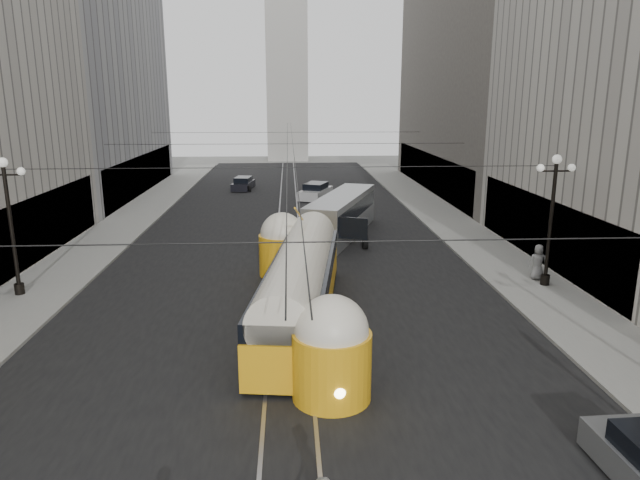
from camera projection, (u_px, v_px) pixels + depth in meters
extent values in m
cube|color=black|center=(288.00, 227.00, 41.49)|extent=(20.00, 85.00, 0.02)
cube|color=gray|center=(134.00, 218.00, 44.22)|extent=(4.00, 72.00, 0.15)
cube|color=gray|center=(439.00, 214.00, 45.50)|extent=(4.00, 72.00, 0.15)
cube|color=gray|center=(278.00, 227.00, 41.45)|extent=(0.12, 85.00, 0.04)
cube|color=gray|center=(299.00, 226.00, 41.53)|extent=(0.12, 85.00, 0.04)
cube|color=black|center=(38.00, 228.00, 32.02)|extent=(0.10, 18.00, 3.60)
cube|color=#999999|center=(67.00, 43.00, 52.07)|extent=(12.00, 28.00, 28.00)
cube|color=black|center=(143.00, 173.00, 55.28)|extent=(0.10, 25.20, 3.60)
cube|color=black|center=(542.00, 229.00, 31.58)|extent=(0.10, 18.00, 3.60)
cube|color=#514C47|center=(498.00, 23.00, 53.71)|extent=(12.00, 32.00, 32.00)
cube|color=black|center=(429.00, 171.00, 56.77)|extent=(0.10, 28.80, 3.60)
cube|color=#B2AFA8|center=(287.00, 78.00, 84.62)|extent=(6.00, 6.00, 24.00)
cylinder|color=black|center=(12.00, 232.00, 26.01)|extent=(0.18, 0.18, 6.00)
cylinder|color=black|center=(20.00, 289.00, 26.67)|extent=(0.44, 0.44, 0.50)
cylinder|color=black|center=(4.00, 175.00, 25.38)|extent=(1.60, 0.08, 0.08)
sphere|color=white|center=(3.00, 162.00, 25.25)|extent=(0.44, 0.44, 0.44)
sphere|color=white|center=(21.00, 171.00, 25.38)|extent=(0.36, 0.36, 0.36)
cylinder|color=black|center=(550.00, 225.00, 27.35)|extent=(0.18, 0.18, 6.00)
cylinder|color=black|center=(545.00, 280.00, 28.01)|extent=(0.44, 0.44, 0.50)
cylinder|color=black|center=(556.00, 171.00, 26.72)|extent=(1.60, 0.08, 0.08)
sphere|color=white|center=(557.00, 159.00, 26.59)|extent=(0.44, 0.44, 0.44)
sphere|color=white|center=(540.00, 168.00, 26.64)|extent=(0.36, 0.36, 0.36)
sphere|color=white|center=(572.00, 168.00, 26.72)|extent=(0.36, 0.36, 0.36)
cylinder|color=black|center=(286.00, 242.00, 12.42)|extent=(25.00, 0.03, 0.03)
cylinder|color=black|center=(287.00, 167.00, 25.99)|extent=(25.00, 0.03, 0.03)
cylinder|color=black|center=(287.00, 144.00, 39.56)|extent=(25.00, 0.03, 0.03)
cylinder|color=black|center=(287.00, 132.00, 53.12)|extent=(25.00, 0.03, 0.03)
cylinder|color=black|center=(287.00, 142.00, 43.48)|extent=(0.03, 72.00, 0.03)
cylinder|color=black|center=(293.00, 142.00, 43.50)|extent=(0.03, 72.00, 0.03)
cube|color=#EEA514|center=(301.00, 298.00, 23.70)|extent=(4.08, 13.38, 1.60)
cube|color=black|center=(301.00, 315.00, 23.89)|extent=(4.03, 12.99, 0.28)
cube|color=black|center=(300.00, 274.00, 23.45)|extent=(4.07, 13.19, 0.80)
cylinder|color=silver|center=(300.00, 268.00, 23.39)|extent=(3.77, 13.15, 2.17)
cylinder|color=#EEA514|center=(332.00, 366.00, 17.49)|extent=(2.45, 2.45, 2.17)
sphere|color=silver|center=(332.00, 331.00, 17.21)|extent=(2.26, 2.26, 2.26)
cylinder|color=#EEA514|center=(282.00, 255.00, 29.88)|extent=(2.45, 2.45, 2.17)
sphere|color=silver|center=(282.00, 234.00, 29.61)|extent=(2.26, 2.26, 2.26)
sphere|color=#FFF2BF|center=(339.00, 392.00, 16.46)|extent=(0.36, 0.36, 0.36)
cube|color=gray|center=(342.00, 215.00, 38.47)|extent=(5.82, 11.03, 2.73)
cube|color=black|center=(342.00, 208.00, 38.37)|extent=(5.71, 10.68, 1.00)
cube|color=black|center=(350.00, 228.00, 33.16)|extent=(2.00, 0.80, 1.27)
cylinder|color=black|center=(329.00, 242.00, 35.10)|extent=(0.30, 0.91, 0.91)
cylinder|color=black|center=(365.00, 242.00, 35.23)|extent=(0.30, 0.91, 0.91)
cylinder|color=black|center=(322.00, 218.00, 42.18)|extent=(0.30, 0.91, 0.91)
cylinder|color=black|center=(352.00, 218.00, 42.31)|extent=(0.30, 0.91, 0.91)
cylinder|color=black|center=(597.00, 449.00, 14.62)|extent=(0.22, 0.62, 0.62)
cube|color=silver|center=(316.00, 193.00, 52.98)|extent=(3.50, 5.07, 0.83)
cube|color=black|center=(316.00, 187.00, 52.83)|extent=(2.52, 3.02, 0.79)
cylinder|color=black|center=(307.00, 198.00, 51.42)|extent=(0.22, 0.67, 0.67)
cylinder|color=black|center=(326.00, 198.00, 51.52)|extent=(0.22, 0.67, 0.67)
cylinder|color=black|center=(306.00, 192.00, 54.52)|extent=(0.22, 0.67, 0.67)
cylinder|color=black|center=(324.00, 192.00, 54.61)|extent=(0.22, 0.67, 0.67)
cube|color=black|center=(243.00, 185.00, 58.25)|extent=(2.27, 4.32, 0.73)
cube|color=black|center=(243.00, 180.00, 58.12)|extent=(1.80, 2.46, 0.69)
cylinder|color=black|center=(235.00, 189.00, 56.88)|extent=(0.22, 0.59, 0.59)
cylinder|color=black|center=(250.00, 189.00, 56.96)|extent=(0.22, 0.59, 0.59)
cylinder|color=black|center=(237.00, 185.00, 59.60)|extent=(0.22, 0.59, 0.59)
cylinder|color=black|center=(252.00, 185.00, 59.68)|extent=(0.22, 0.59, 0.59)
imported|color=slate|center=(538.00, 262.00, 28.66)|extent=(1.00, 0.77, 1.81)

